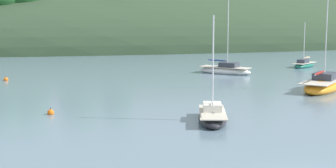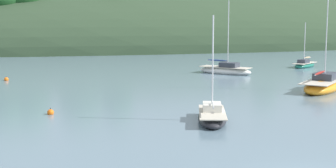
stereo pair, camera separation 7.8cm
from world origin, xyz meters
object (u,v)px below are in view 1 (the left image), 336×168
object	(u,v)px
sailboat_yellow_far	(212,116)
mooring_buoy_outer	(51,113)
sailboat_grey_yawl	(304,65)
mooring_buoy_channel	(6,79)
sailboat_white_near	(225,70)
sailboat_black_sloop	(323,85)

from	to	relation	value
sailboat_yellow_far	mooring_buoy_outer	xyz separation A→B (m)	(-9.32, 5.09, -0.20)
mooring_buoy_outer	sailboat_yellow_far	bearing A→B (deg)	-28.63
sailboat_grey_yawl	mooring_buoy_channel	bearing A→B (deg)	-175.97
sailboat_grey_yawl	mooring_buoy_channel	size ratio (longest dim) A/B	10.57
sailboat_grey_yawl	mooring_buoy_channel	world-z (taller)	sailboat_grey_yawl
sailboat_yellow_far	mooring_buoy_outer	bearing A→B (deg)	151.37
sailboat_grey_yawl	sailboat_white_near	size ratio (longest dim) A/B	0.69
sailboat_white_near	sailboat_yellow_far	bearing A→B (deg)	-115.27
mooring_buoy_channel	sailboat_white_near	bearing A→B (deg)	-2.16
sailboat_grey_yawl	sailboat_yellow_far	bearing A→B (deg)	-131.30
mooring_buoy_outer	sailboat_white_near	bearing A→B (deg)	41.21
sailboat_yellow_far	sailboat_black_sloop	bearing A→B (deg)	32.54
sailboat_black_sloop	sailboat_white_near	world-z (taller)	sailboat_black_sloop
sailboat_yellow_far	sailboat_black_sloop	size ratio (longest dim) A/B	0.60
mooring_buoy_channel	sailboat_yellow_far	bearing A→B (deg)	-61.91
sailboat_grey_yawl	mooring_buoy_outer	xyz separation A→B (m)	(-32.14, -20.88, -0.19)
sailboat_yellow_far	sailboat_grey_yawl	bearing A→B (deg)	48.70
sailboat_black_sloop	sailboat_white_near	xyz separation A→B (m)	(-3.17, 13.78, -0.07)
sailboat_black_sloop	mooring_buoy_outer	size ratio (longest dim) A/B	20.38
sailboat_white_near	mooring_buoy_channel	bearing A→B (deg)	177.84
sailboat_yellow_far	sailboat_grey_yawl	distance (m)	34.56
mooring_buoy_outer	sailboat_grey_yawl	bearing A→B (deg)	33.01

